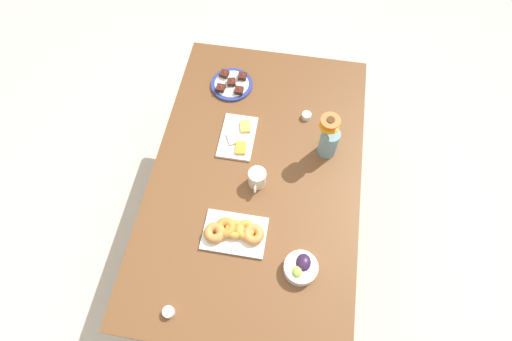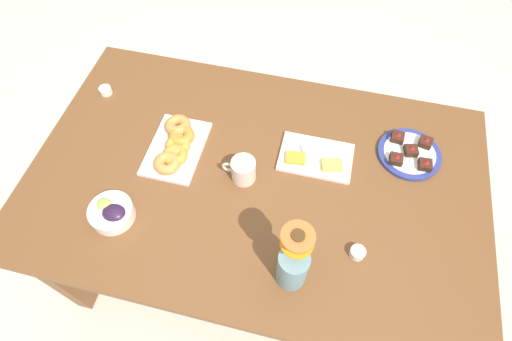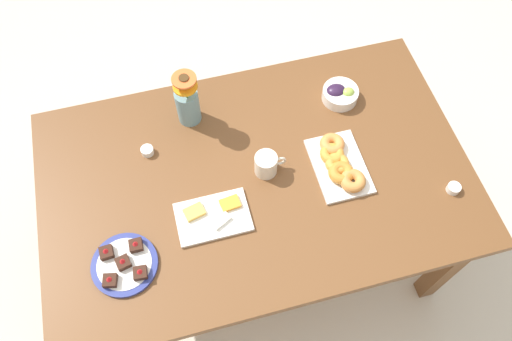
{
  "view_description": "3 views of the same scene",
  "coord_description": "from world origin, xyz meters",
  "views": [
    {
      "loc": [
        0.88,
        0.15,
        2.44
      ],
      "look_at": [
        0.0,
        0.0,
        0.78
      ],
      "focal_mm": 28.0,
      "sensor_mm": 36.0,
      "label": 1
    },
    {
      "loc": [
        -0.17,
        0.71,
        1.94
      ],
      "look_at": [
        0.0,
        0.0,
        0.78
      ],
      "focal_mm": 28.0,
      "sensor_mm": 36.0,
      "label": 2
    },
    {
      "loc": [
        -0.23,
        -0.85,
        2.37
      ],
      "look_at": [
        0.0,
        0.0,
        0.78
      ],
      "focal_mm": 35.0,
      "sensor_mm": 36.0,
      "label": 3
    }
  ],
  "objects": [
    {
      "name": "ground_plane",
      "position": [
        0.0,
        0.0,
        0.0
      ],
      "size": [
        6.0,
        6.0,
        0.0
      ],
      "primitive_type": "plane",
      "color": "beige"
    },
    {
      "name": "dining_table",
      "position": [
        0.0,
        0.0,
        0.65
      ],
      "size": [
        1.6,
        1.0,
        0.74
      ],
      "color": "brown",
      "rests_on": "ground_plane"
    },
    {
      "name": "coffee_mug",
      "position": [
        0.04,
        0.01,
        0.79
      ],
      "size": [
        0.12,
        0.08,
        0.09
      ],
      "color": "silver",
      "rests_on": "dining_table"
    },
    {
      "name": "grape_bowl",
      "position": [
        0.42,
        0.26,
        0.77
      ],
      "size": [
        0.14,
        0.14,
        0.07
      ],
      "color": "white",
      "rests_on": "dining_table"
    },
    {
      "name": "cheese_platter",
      "position": [
        -0.19,
        -0.12,
        0.75
      ],
      "size": [
        0.26,
        0.17,
        0.03
      ],
      "color": "white",
      "rests_on": "dining_table"
    },
    {
      "name": "croissant_platter",
      "position": [
        0.31,
        -0.05,
        0.76
      ],
      "size": [
        0.19,
        0.28,
        0.05
      ],
      "color": "white",
      "rests_on": "dining_table"
    },
    {
      "name": "jam_cup_honey",
      "position": [
        0.68,
        -0.24,
        0.76
      ],
      "size": [
        0.05,
        0.05,
        0.03
      ],
      "color": "white",
      "rests_on": "dining_table"
    },
    {
      "name": "jam_cup_berry",
      "position": [
        -0.37,
        0.2,
        0.76
      ],
      "size": [
        0.05,
        0.05,
        0.03
      ],
      "color": "white",
      "rests_on": "dining_table"
    },
    {
      "name": "dessert_plate",
      "position": [
        -0.52,
        -0.22,
        0.75
      ],
      "size": [
        0.23,
        0.23,
        0.05
      ],
      "color": "navy",
      "rests_on": "dining_table"
    },
    {
      "name": "flower_vase",
      "position": [
        -0.18,
        0.32,
        0.84
      ],
      "size": [
        0.09,
        0.11,
        0.27
      ],
      "color": "#6B939E",
      "rests_on": "dining_table"
    }
  ]
}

